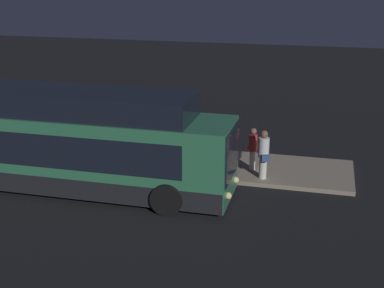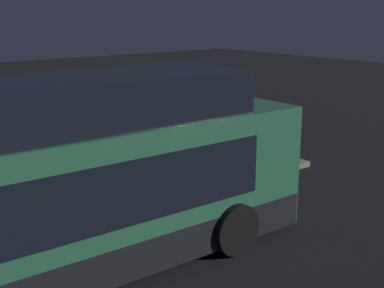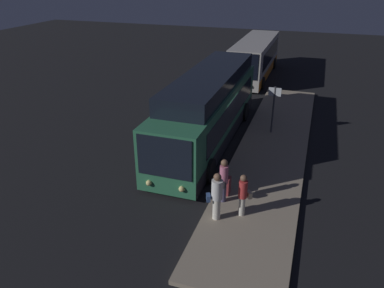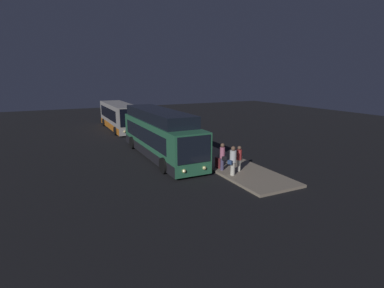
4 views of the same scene
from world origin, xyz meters
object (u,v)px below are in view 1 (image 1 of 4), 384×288
Objects in this scene: passenger_waiting at (264,153)px; sign_post at (62,116)px; passenger_with_bags at (253,147)px; bus_lead at (67,145)px; suitcase at (217,165)px; passenger_boarding at (233,151)px.

sign_post is (-8.53, 0.81, 0.60)m from passenger_waiting.
passenger_with_bags is at bearing -78.87° from passenger_waiting.
suitcase is (4.98, 2.28, -1.13)m from bus_lead.
passenger_with_bags is at bearing 26.80° from bus_lead.
bus_lead reaches higher than passenger_boarding.
sign_post is (-8.01, -0.04, 0.69)m from passenger_with_bags.
passenger_waiting is at bearing -5.42° from sign_post.
passenger_waiting is 8.59m from sign_post.
passenger_waiting is 0.72× the size of sign_post.
sign_post reaches higher than suitcase.
passenger_with_bags is at bearing 34.87° from suitcase.
bus_lead is 6.03m from passenger_boarding.
sign_post is (-6.79, 0.81, 1.26)m from suitcase.
passenger_waiting is at bearing 95.13° from passenger_boarding.
sign_post is at bearing 120.33° from bus_lead.
passenger_with_bags is 1.59m from suitcase.
passenger_with_bags is 0.65× the size of sign_post.
passenger_boarding reaches higher than suitcase.
bus_lead reaches higher than passenger_waiting.
passenger_boarding is at bearing -6.53° from sign_post.
passenger_with_bags reaches higher than suitcase.
suitcase is at bearing 24.63° from bus_lead.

